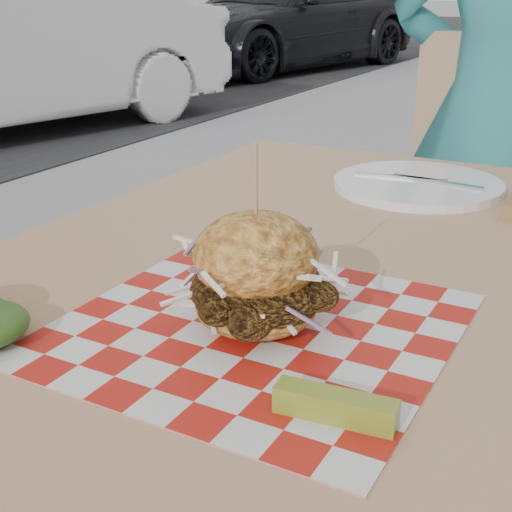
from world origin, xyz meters
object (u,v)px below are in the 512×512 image
at_px(car_dark, 285,18).
at_px(sandwich, 256,279).
at_px(diner, 500,117).
at_px(patio_table, 319,328).
at_px(patio_chair, 485,211).

bearing_deg(car_dark, sandwich, -49.77).
distance_m(diner, patio_table, 1.06).
xyz_separation_m(car_dark, patio_table, (3.89, -7.70, 0.06)).
bearing_deg(patio_chair, diner, 98.89).
height_order(patio_table, patio_chair, patio_chair).
xyz_separation_m(diner, patio_chair, (0.01, -0.09, -0.21)).
bearing_deg(patio_chair, car_dark, 124.17).
relative_size(car_dark, sandwich, 23.44).
bearing_deg(diner, sandwich, 86.64).
relative_size(car_dark, patio_table, 3.50).
distance_m(patio_table, patio_chair, 0.97).
xyz_separation_m(patio_table, sandwich, (0.01, -0.17, 0.13)).
distance_m(car_dark, sandwich, 8.79).
xyz_separation_m(car_dark, patio_chair, (3.90, -6.74, -0.06)).
relative_size(patio_table, patio_chair, 1.26).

